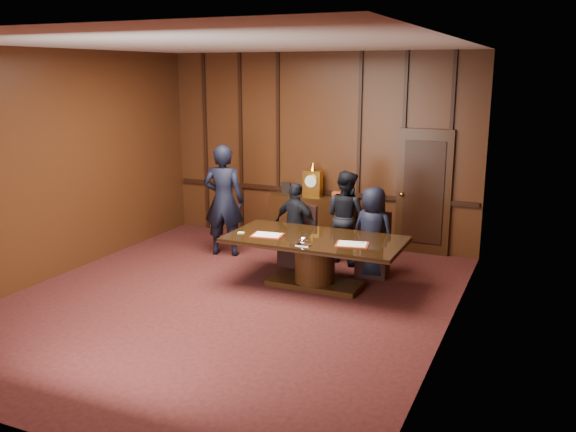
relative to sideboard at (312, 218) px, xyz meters
The scene contains 13 objects.
room 3.36m from the sideboard, 88.80° to the right, with size 7.00×7.04×3.50m.
sideboard is the anchor object (origin of this frame).
conference_table 2.34m from the sideboard, 67.40° to the right, with size 2.62×1.32×0.76m.
folder_left 2.38m from the sideboard, 84.93° to the right, with size 0.50×0.39×0.02m.
folder_right 2.79m from the sideboard, 56.68° to the right, with size 0.52×0.41×0.02m.
inkstand 2.78m from the sideboard, 70.99° to the right, with size 0.20×0.14×0.12m.
notepad 2.42m from the sideboard, 95.24° to the right, with size 0.10×0.07×0.01m, color #D2CE67.
chair_left 1.32m from the sideboard, 78.74° to the right, with size 0.58×0.58×0.99m.
chair_right 2.02m from the sideboard, 39.68° to the right, with size 0.52×0.52×0.99m.
signatory_left 1.40m from the sideboard, 79.63° to the right, with size 0.82×0.34×1.40m, color black.
signatory_right 2.07m from the sideboard, 41.28° to the right, with size 0.70×0.46×1.43m, color black.
witness_left 1.79m from the sideboard, 131.96° to the right, with size 0.71×0.47×1.95m, color black.
witness_right 1.27m from the sideboard, 41.46° to the right, with size 0.76×0.59×1.56m, color black.
Camera 1 is at (4.06, -7.01, 3.17)m, focal length 38.00 mm.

